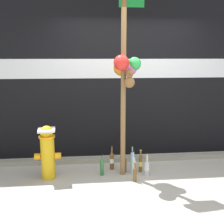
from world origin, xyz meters
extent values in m
plane|color=#ADA899|center=(0.00, 0.00, 0.00)|extent=(14.00, 14.00, 0.00)
cube|color=black|center=(0.00, 1.49, 1.56)|extent=(10.00, 0.20, 3.11)
cube|color=silver|center=(-0.15, 1.38, 1.61)|extent=(4.55, 0.01, 0.34)
cube|color=gray|center=(0.00, 1.06, 0.04)|extent=(8.00, 0.12, 0.08)
cylinder|color=olive|center=(-0.20, 0.53, 1.49)|extent=(0.08, 0.08, 2.98)
cube|color=#198C33|center=(-0.09, 0.53, 2.56)|extent=(0.36, 0.02, 0.12)
sphere|color=green|center=(-0.04, 0.54, 1.72)|extent=(0.20, 0.20, 0.20)
sphere|color=red|center=(-0.25, 0.40, 1.74)|extent=(0.22, 0.22, 0.22)
sphere|color=orange|center=(-0.21, 0.64, 1.66)|extent=(0.25, 0.25, 0.25)
sphere|color=yellow|center=(-0.16, 0.64, 1.67)|extent=(0.25, 0.25, 0.25)
sphere|color=#D66BB2|center=(-0.10, 0.58, 1.66)|extent=(0.22, 0.22, 0.22)
sphere|color=brown|center=(-0.13, 0.42, 1.46)|extent=(0.16, 0.16, 0.16)
sphere|color=brown|center=(-0.13, 0.42, 1.58)|extent=(0.11, 0.11, 0.11)
sphere|color=brown|center=(-0.16, 0.42, 1.61)|extent=(0.05, 0.05, 0.05)
sphere|color=brown|center=(-0.09, 0.42, 1.61)|extent=(0.05, 0.05, 0.05)
sphere|color=brown|center=(-0.13, 0.38, 1.58)|extent=(0.04, 0.04, 0.04)
cylinder|color=gold|center=(-1.34, 0.51, 0.32)|extent=(0.21, 0.21, 0.64)
cylinder|color=orange|center=(-1.34, 0.51, 0.66)|extent=(0.24, 0.24, 0.03)
sphere|color=gold|center=(-1.34, 0.51, 0.73)|extent=(0.20, 0.20, 0.20)
cylinder|color=orange|center=(-1.49, 0.51, 0.35)|extent=(0.09, 0.09, 0.09)
cylinder|color=orange|center=(-1.19, 0.51, 0.35)|extent=(0.09, 0.09, 0.09)
cube|color=white|center=(-1.34, 0.51, 0.76)|extent=(0.27, 0.27, 0.03)
cylinder|color=silver|center=(0.17, 0.46, 0.10)|extent=(0.08, 0.08, 0.20)
cone|color=silver|center=(0.17, 0.46, 0.22)|extent=(0.08, 0.08, 0.03)
cylinder|color=silver|center=(0.17, 0.46, 0.28)|extent=(0.03, 0.03, 0.10)
cylinder|color=silver|center=(0.17, 0.46, 0.10)|extent=(0.08, 0.08, 0.05)
cylinder|color=gold|center=(0.17, 0.46, 0.34)|extent=(0.03, 0.03, 0.01)
cylinder|color=brown|center=(-0.06, 0.26, 0.10)|extent=(0.06, 0.06, 0.20)
cone|color=brown|center=(-0.06, 0.26, 0.22)|extent=(0.06, 0.06, 0.02)
cylinder|color=brown|center=(-0.06, 0.26, 0.26)|extent=(0.02, 0.02, 0.07)
cylinder|color=gold|center=(-0.06, 0.26, 0.31)|extent=(0.03, 0.03, 0.01)
cylinder|color=brown|center=(0.10, 0.59, 0.12)|extent=(0.06, 0.06, 0.25)
cone|color=brown|center=(0.10, 0.59, 0.26)|extent=(0.06, 0.06, 0.02)
cylinder|color=brown|center=(0.10, 0.59, 0.31)|extent=(0.03, 0.03, 0.08)
cylinder|color=#D8C64C|center=(0.10, 0.59, 0.14)|extent=(0.06, 0.06, 0.08)
cylinder|color=gold|center=(0.10, 0.59, 0.36)|extent=(0.03, 0.03, 0.01)
cylinder|color=#B2DBEA|center=(-0.03, 0.55, 0.13)|extent=(0.06, 0.06, 0.26)
cone|color=#B2DBEA|center=(-0.03, 0.55, 0.27)|extent=(0.06, 0.06, 0.03)
cylinder|color=#B2DBEA|center=(-0.03, 0.55, 0.32)|extent=(0.03, 0.03, 0.07)
cylinder|color=black|center=(-0.03, 0.55, 0.36)|extent=(0.03, 0.03, 0.01)
cylinder|color=#B2DBEA|center=(0.00, 0.80, 0.12)|extent=(0.06, 0.06, 0.24)
cone|color=#B2DBEA|center=(0.00, 0.80, 0.26)|extent=(0.06, 0.06, 0.02)
cylinder|color=#B2DBEA|center=(0.00, 0.80, 0.31)|extent=(0.02, 0.02, 0.08)
cylinder|color=gold|center=(0.00, 0.80, 0.35)|extent=(0.03, 0.03, 0.01)
cylinder|color=brown|center=(-0.35, 0.74, 0.13)|extent=(0.07, 0.07, 0.26)
cone|color=brown|center=(-0.35, 0.74, 0.28)|extent=(0.07, 0.07, 0.03)
cylinder|color=brown|center=(-0.35, 0.74, 0.34)|extent=(0.03, 0.03, 0.10)
cylinder|color=silver|center=(-0.35, 0.74, 0.15)|extent=(0.07, 0.07, 0.08)
cylinder|color=black|center=(-0.35, 0.74, 0.39)|extent=(0.03, 0.03, 0.01)
cylinder|color=brown|center=(-0.16, 0.61, 0.10)|extent=(0.08, 0.08, 0.21)
cone|color=brown|center=(-0.16, 0.61, 0.22)|extent=(0.08, 0.08, 0.03)
cylinder|color=brown|center=(-0.16, 0.61, 0.26)|extent=(0.03, 0.03, 0.05)
cylinder|color=gold|center=(-0.16, 0.61, 0.30)|extent=(0.04, 0.04, 0.01)
cylinder|color=#337038|center=(-0.53, 0.53, 0.12)|extent=(0.06, 0.06, 0.25)
cone|color=#337038|center=(-0.53, 0.53, 0.26)|extent=(0.06, 0.06, 0.02)
cylinder|color=#337038|center=(-0.53, 0.53, 0.30)|extent=(0.03, 0.03, 0.05)
cylinder|color=black|center=(-0.53, 0.53, 0.33)|extent=(0.03, 0.03, 0.01)
cube|color=#8C99B2|center=(-0.95, 0.17, 0.00)|extent=(0.15, 0.14, 0.01)
camera|label=1|loc=(-0.77, -3.46, 1.83)|focal=43.77mm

